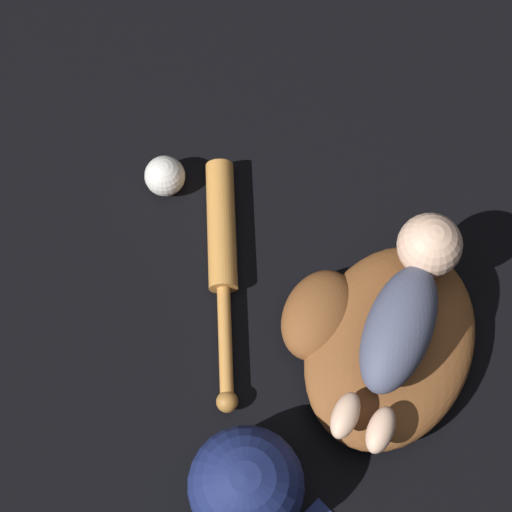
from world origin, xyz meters
TOP-DOWN VIEW (x-y plane):
  - ground_plane at (0.00, 0.00)m, footprint 6.00×6.00m
  - baseball_glove at (-0.01, -0.03)m, footprint 0.41×0.36m
  - baby_figure at (0.04, -0.04)m, footprint 0.39×0.18m
  - baseball_bat at (-0.02, 0.27)m, footprint 0.37×0.31m
  - baseball at (0.03, 0.44)m, footprint 0.07×0.07m
  - baseball_cap at (-0.32, 0.00)m, footprint 0.18×0.24m

SIDE VIEW (x-z plane):
  - ground_plane at x=0.00m, z-range 0.00..0.00m
  - baseball_bat at x=-0.02m, z-range 0.00..0.05m
  - baseball at x=0.03m, z-range 0.00..0.07m
  - baseball_glove at x=-0.01m, z-range 0.00..0.09m
  - baseball_cap at x=-0.32m, z-range -0.02..0.16m
  - baby_figure at x=0.04m, z-range 0.08..0.19m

